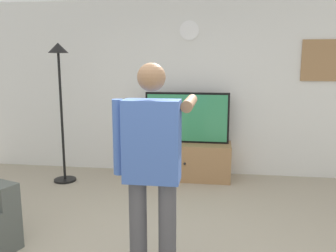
% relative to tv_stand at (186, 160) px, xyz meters
% --- Properties ---
extents(back_wall, '(6.40, 0.10, 2.70)m').
position_rel_tv_stand_xyz_m(back_wall, '(-0.12, 0.35, 1.08)').
color(back_wall, silver).
rests_on(back_wall, ground_plane).
extents(tv_stand, '(1.33, 0.55, 0.54)m').
position_rel_tv_stand_xyz_m(tv_stand, '(0.00, 0.00, 0.00)').
color(tv_stand, '#997047').
rests_on(tv_stand, ground_plane).
extents(television, '(1.26, 0.07, 0.76)m').
position_rel_tv_stand_xyz_m(television, '(0.00, 0.05, 0.65)').
color(television, black).
rests_on(television, tv_stand).
extents(wall_clock, '(0.29, 0.03, 0.29)m').
position_rel_tv_stand_xyz_m(wall_clock, '(-0.00, 0.29, 1.95)').
color(wall_clock, white).
extents(framed_picture, '(0.64, 0.04, 0.60)m').
position_rel_tv_stand_xyz_m(framed_picture, '(1.97, 0.30, 1.50)').
color(framed_picture, '#997047').
extents(floor_lamp, '(0.32, 0.32, 2.01)m').
position_rel_tv_stand_xyz_m(floor_lamp, '(-1.78, -0.41, 1.17)').
color(floor_lamp, black).
rests_on(floor_lamp, ground_plane).
extents(person_standing_nearer_lamp, '(0.61, 0.78, 1.73)m').
position_rel_tv_stand_xyz_m(person_standing_nearer_lamp, '(-0.03, -2.60, 0.71)').
color(person_standing_nearer_lamp, '#4C4C51').
rests_on(person_standing_nearer_lamp, ground_plane).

